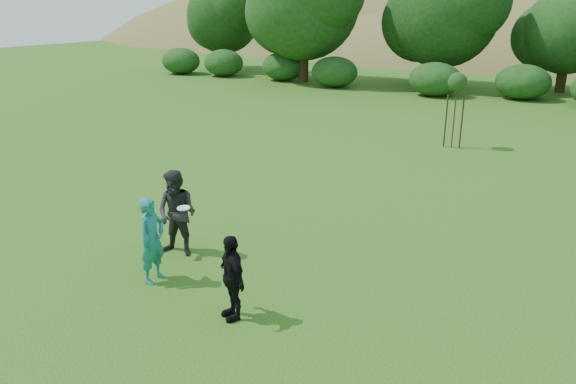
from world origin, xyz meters
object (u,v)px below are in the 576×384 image
at_px(player_grey, 177,214).
at_px(sapling, 457,84).
at_px(player_teal, 152,240).
at_px(player_black, 232,277).

bearing_deg(player_grey, sapling, 69.65).
xyz_separation_m(player_teal, player_black, (2.16, -0.33, -0.09)).
xyz_separation_m(player_teal, sapling, (2.16, 13.92, 1.54)).
bearing_deg(player_black, player_teal, -156.38).
distance_m(player_grey, sapling, 13.06).
bearing_deg(player_grey, player_black, -39.66).
relative_size(player_teal, player_black, 1.12).
bearing_deg(player_teal, sapling, -13.35).
xyz_separation_m(player_teal, player_grey, (-0.41, 1.21, 0.08)).
xyz_separation_m(player_grey, sapling, (2.58, 12.72, 1.46)).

